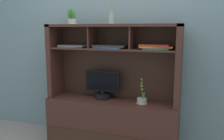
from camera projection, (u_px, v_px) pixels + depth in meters
name	position (u px, v px, depth m)	size (l,w,h in m)	color
back_wall	(118.00, 28.00, 2.89)	(6.00, 0.02, 2.80)	gray
media_console	(112.00, 111.00, 2.83)	(1.54, 0.46, 1.44)	#4F2921
tv_monitor	(102.00, 87.00, 2.83)	(0.42, 0.19, 0.33)	black
potted_orchid	(142.00, 100.00, 2.66)	(0.12, 0.12, 0.28)	beige
magazine_stack_left	(110.00, 47.00, 2.68)	(0.37, 0.26, 0.04)	#375982
magazine_stack_centre	(155.00, 47.00, 2.51)	(0.36, 0.23, 0.05)	#477766
magazine_stack_right	(74.00, 46.00, 2.82)	(0.37, 0.25, 0.02)	slate
diffuser_bottle	(111.00, 18.00, 2.63)	(0.06, 0.06, 0.32)	#B8BEAC
potted_succulent	(72.00, 17.00, 2.81)	(0.11, 0.12, 0.19)	beige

